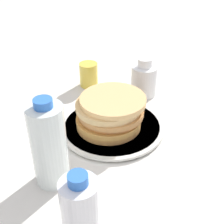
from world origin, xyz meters
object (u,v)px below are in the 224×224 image
at_px(plate, 112,126).
at_px(cream_jug, 144,79).
at_px(pancake_stack, 111,112).
at_px(juice_glass, 89,75).
at_px(water_bottle_mid, 81,220).
at_px(water_bottle_near, 49,145).

xyz_separation_m(plate, cream_jug, (0.09, 0.19, 0.05)).
bearing_deg(plate, pancake_stack, -141.14).
relative_size(pancake_stack, juice_glass, 2.29).
bearing_deg(plate, juice_glass, 110.03).
bearing_deg(pancake_stack, water_bottle_mid, -94.75).
relative_size(juice_glass, water_bottle_near, 0.39).
bearing_deg(water_bottle_mid, cream_jug, 77.23).
bearing_deg(cream_jug, water_bottle_near, -119.02).
bearing_deg(pancake_stack, water_bottle_near, -121.47).
height_order(plate, water_bottle_mid, water_bottle_mid).
xyz_separation_m(pancake_stack, water_bottle_mid, (-0.03, -0.37, 0.03)).
bearing_deg(juice_glass, plate, -69.97).
distance_m(juice_glass, cream_jug, 0.19).
xyz_separation_m(juice_glass, water_bottle_mid, (0.06, -0.62, 0.05)).
distance_m(plate, water_bottle_mid, 0.38).
xyz_separation_m(pancake_stack, cream_jug, (0.10, 0.20, -0.00)).
relative_size(pancake_stack, water_bottle_mid, 0.99).
height_order(pancake_stack, water_bottle_near, water_bottle_near).
height_order(plate, pancake_stack, pancake_stack).
bearing_deg(juice_glass, pancake_stack, -70.90).
bearing_deg(pancake_stack, cream_jug, 63.56).
height_order(juice_glass, water_bottle_mid, water_bottle_mid).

